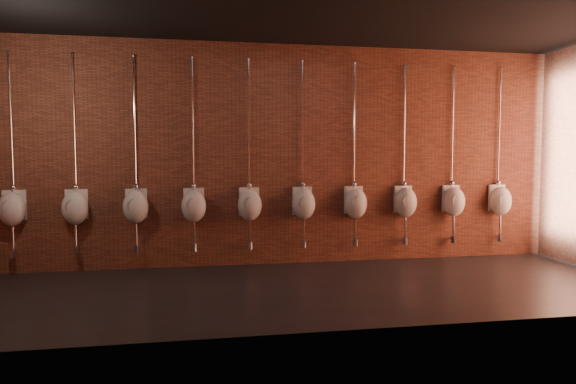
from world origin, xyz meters
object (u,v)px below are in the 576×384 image
Objects in this scene: urinal_3 at (194,205)px; urinal_8 at (454,200)px; urinal_4 at (250,204)px; urinal_2 at (136,206)px; urinal_9 at (500,200)px; urinal_0 at (12,208)px; urinal_6 at (355,202)px; urinal_5 at (304,203)px; urinal_1 at (75,207)px; urinal_7 at (405,201)px.

urinal_8 is at bearing 0.00° from urinal_3.
urinal_2 is at bearing 180.00° from urinal_4.
urinal_9 is (4.73, 0.00, 0.00)m from urinal_3.
urinal_0 is 4.73m from urinal_6.
urinal_2 is 0.79m from urinal_3.
urinal_2 is at bearing 180.00° from urinal_8.
urinal_5 is (3.94, 0.00, 0.00)m from urinal_0.
urinal_9 is (6.30, 0.00, 0.00)m from urinal_1.
urinal_0 is at bearing 180.00° from urinal_9.
urinal_7 is 1.00× the size of urinal_8.
urinal_3 and urinal_4 have the same top height.
urinal_4 is at bearing 0.00° from urinal_1.
urinal_1 is 1.00× the size of urinal_6.
urinal_2 is 2.36m from urinal_5.
urinal_9 is at bearing 0.00° from urinal_7.
urinal_6 and urinal_8 have the same top height.
urinal_6 is (3.94, 0.00, 0.00)m from urinal_1.
urinal_9 is at bearing 0.00° from urinal_5.
urinal_5 is 3.15m from urinal_9.
urinal_3 and urinal_8 have the same top height.
urinal_3 and urinal_6 have the same top height.
urinal_0 is at bearing 180.00° from urinal_4.
urinal_3 is at bearing 180.00° from urinal_9.
urinal_4 is 1.58m from urinal_6.
urinal_1 is 0.79m from urinal_2.
urinal_2 is 1.00× the size of urinal_6.
urinal_2 is at bearing 180.00° from urinal_5.
urinal_0 is 1.00× the size of urinal_3.
urinal_9 is (0.79, 0.00, 0.00)m from urinal_8.
urinal_4 is 1.00× the size of urinal_7.
urinal_7 is at bearing 0.00° from urinal_1.
urinal_3 is at bearing 0.00° from urinal_2.
urinal_8 is 0.79m from urinal_9.
urinal_7 is at bearing 0.00° from urinal_6.
urinal_3 is 0.79m from urinal_4.
urinal_2 and urinal_9 have the same top height.
urinal_5 is at bearing 0.00° from urinal_0.
urinal_3 is at bearing 0.00° from urinal_1.
urinal_1 and urinal_9 have the same top height.
urinal_2 is 1.00× the size of urinal_4.
urinal_5 and urinal_8 have the same top height.
urinal_0 is at bearing 180.00° from urinal_1.
urinal_0 is at bearing 180.00° from urinal_3.
urinal_0 and urinal_5 have the same top height.
urinal_2 and urinal_4 have the same top height.
urinal_6 is 1.00× the size of urinal_7.
urinal_4 is (0.79, 0.00, 0.00)m from urinal_3.
urinal_1 is 1.00× the size of urinal_8.
urinal_8 is (3.94, 0.00, 0.00)m from urinal_3.
urinal_0 is 7.09m from urinal_9.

